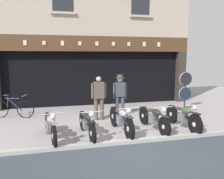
{
  "coord_description": "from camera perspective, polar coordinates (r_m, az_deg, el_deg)",
  "views": [
    {
      "loc": [
        -1.91,
        -5.72,
        2.4
      ],
      "look_at": [
        0.16,
        2.68,
        1.13
      ],
      "focal_mm": 37.02,
      "sensor_mm": 36.0,
      "label": 1
    }
  ],
  "objects": [
    {
      "name": "motorcycle_left",
      "position": [
        6.87,
        -14.95,
        -8.6
      ],
      "size": [
        0.62,
        1.94,
        0.92
      ],
      "rotation": [
        0.0,
        0.0,
        3.29
      ],
      "color": "black",
      "rests_on": "ground"
    },
    {
      "name": "shop_facade",
      "position": [
        12.86,
        -5.34,
        5.64
      ],
      "size": [
        9.71,
        4.42,
        6.79
      ],
      "color": "black",
      "rests_on": "ground"
    },
    {
      "name": "advert_board_near",
      "position": [
        11.15,
        -11.49,
        4.62
      ],
      "size": [
        0.75,
        0.03,
        0.95
      ],
      "color": "silver"
    },
    {
      "name": "advert_board_far",
      "position": [
        11.18,
        -18.04,
        4.02
      ],
      "size": [
        0.65,
        0.03,
        1.01
      ],
      "color": "silver"
    },
    {
      "name": "motorcycle_right",
      "position": [
        8.01,
        17.15,
        -6.27
      ],
      "size": [
        0.62,
        1.96,
        0.92
      ],
      "rotation": [
        0.0,
        0.0,
        3.2
      ],
      "color": "black",
      "rests_on": "ground"
    },
    {
      "name": "motorcycle_center_right",
      "position": [
        7.61,
        10.29,
        -6.88
      ],
      "size": [
        0.62,
        1.97,
        0.9
      ],
      "rotation": [
        0.0,
        0.0,
        3.23
      ],
      "color": "black",
      "rests_on": "ground"
    },
    {
      "name": "shopkeeper_center",
      "position": [
        9.2,
        1.98,
        -0.87
      ],
      "size": [
        0.56,
        0.36,
        1.65
      ],
      "rotation": [
        0.0,
        0.0,
        3.03
      ],
      "color": "#3D424C",
      "rests_on": "ground"
    },
    {
      "name": "salesman_left",
      "position": [
        8.61,
        -3.28,
        -1.66
      ],
      "size": [
        0.56,
        0.25,
        1.64
      ],
      "rotation": [
        0.0,
        0.0,
        3.13
      ],
      "color": "brown",
      "rests_on": "ground"
    },
    {
      "name": "tyre_sign_pole",
      "position": [
        10.67,
        17.67,
        0.64
      ],
      "size": [
        0.6,
        0.06,
        1.71
      ],
      "color": "#232328",
      "rests_on": "ground"
    },
    {
      "name": "ground",
      "position": [
        5.66,
        7.64,
        -17.22
      ],
      "size": [
        21.41,
        22.0,
        0.18
      ],
      "color": "#9C9494"
    },
    {
      "name": "leaning_bicycle",
      "position": [
        9.8,
        -23.38,
        -4.31
      ],
      "size": [
        1.64,
        0.65,
        0.93
      ],
      "rotation": [
        0.0,
        0.0,
        -1.86
      ],
      "color": "black",
      "rests_on": "ground"
    },
    {
      "name": "motorcycle_center",
      "position": [
        7.26,
        2.25,
        -7.32
      ],
      "size": [
        0.62,
        2.1,
        0.94
      ],
      "rotation": [
        0.0,
        0.0,
        3.2
      ],
      "color": "black",
      "rests_on": "ground"
    },
    {
      "name": "motorcycle_center_left",
      "position": [
        6.95,
        -6.17,
        -8.25
      ],
      "size": [
        0.62,
        1.94,
        0.91
      ],
      "rotation": [
        0.0,
        0.0,
        3.23
      ],
      "color": "black",
      "rests_on": "ground"
    }
  ]
}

